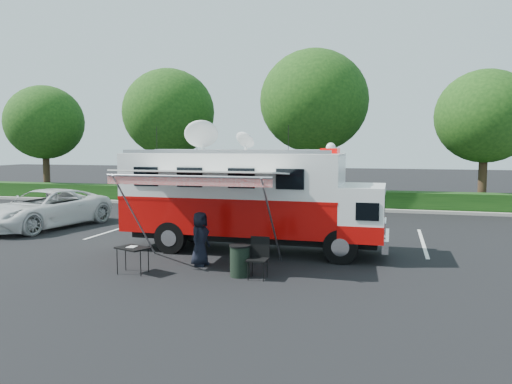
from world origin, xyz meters
The scene contains 10 objects.
ground_plane centered at (0.00, 0.00, 0.00)m, with size 120.00×120.00×0.00m, color black.
back_border centered at (1.14, 12.90, 5.00)m, with size 60.00×6.14×8.87m.
stall_lines centered at (-0.50, 3.00, 0.00)m, with size 24.12×5.50×0.01m.
command_truck centered at (-0.07, 0.00, 1.76)m, with size 8.54×2.35×4.10m.
awning centered at (-0.84, -2.44, 2.64)m, with size 4.66×2.43×2.82m.
white_suv centered at (-9.66, 2.14, 0.00)m, with size 2.66×5.76×1.60m, color silver.
person centered at (-0.90, -2.30, 0.00)m, with size 0.76×0.50×1.56m, color black.
folding_table centered at (-2.34, -3.60, 0.67)m, with size 1.00×0.86×0.72m.
folding_chair centered at (1.07, -3.13, 0.64)m, with size 0.51×0.53×1.07m.
trash_bin centered at (0.55, -3.13, 0.42)m, with size 0.56×0.56×0.84m.
Camera 1 is at (4.38, -15.51, 3.48)m, focal length 35.00 mm.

